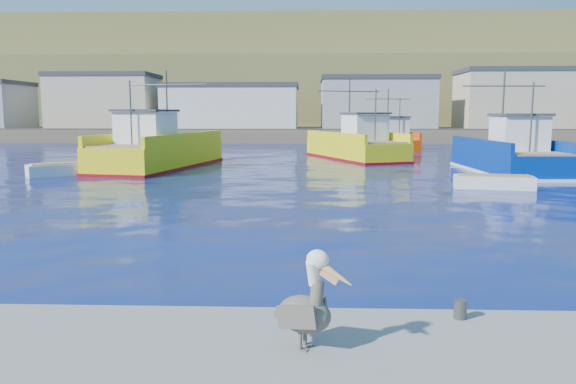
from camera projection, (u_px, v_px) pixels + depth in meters
The scene contains 10 objects.
ground at pixel (280, 282), 12.32m from camera, with size 260.00×260.00×0.00m, color #070F54.
dock_bollards at pixel (307, 307), 8.84m from camera, with size 36.20×0.20×0.30m.
far_shore at pixel (306, 88), 119.14m from camera, with size 200.00×81.00×24.00m.
trawler_yellow_a at pixel (158, 151), 38.18m from camera, with size 6.79×13.64×6.74m.
trawler_yellow_b at pixel (356, 146), 45.52m from camera, with size 7.98×12.29×6.56m.
trawler_blue at pixel (509, 156), 34.92m from camera, with size 5.28×11.14×6.48m.
boat_orange at pixel (391, 140), 56.69m from camera, with size 4.85×9.17×6.13m.
skiff_left at pixel (66, 170), 33.50m from camera, with size 4.39×3.71×0.94m.
skiff_mid at pixel (493, 183), 27.71m from camera, with size 3.96×2.02×0.82m.
pelican at pixel (307, 306), 7.58m from camera, with size 1.10×0.72×1.40m.
Camera 1 is at (0.61, -11.91, 3.68)m, focal length 35.00 mm.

